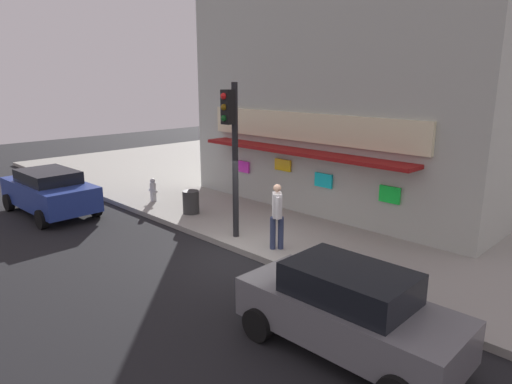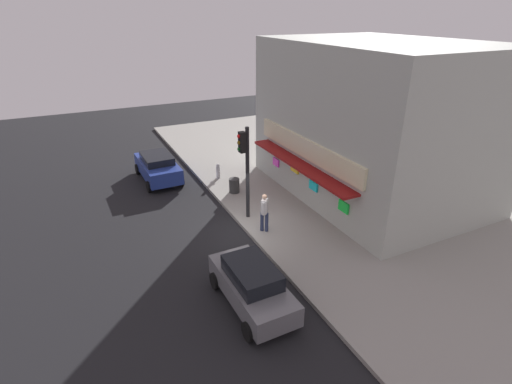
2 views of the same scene
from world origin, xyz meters
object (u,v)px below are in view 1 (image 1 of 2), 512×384
at_px(trash_can, 191,202).
at_px(traffic_light, 232,140).
at_px(parked_car_blue, 50,191).
at_px(pedestrian, 277,214).
at_px(parked_car_grey, 348,310).
at_px(fire_hydrant, 153,190).

bearing_deg(trash_can, traffic_light, -12.09).
xyz_separation_m(trash_can, parked_car_blue, (-4.04, -3.29, 0.26)).
height_order(pedestrian, parked_car_grey, pedestrian).
relative_size(fire_hydrant, pedestrian, 0.49).
xyz_separation_m(fire_hydrant, parked_car_grey, (10.84, -2.89, 0.22)).
bearing_deg(pedestrian, trash_can, 174.83).
height_order(pedestrian, parked_car_blue, pedestrian).
bearing_deg(pedestrian, parked_car_grey, -32.19).
bearing_deg(parked_car_blue, traffic_light, 21.05).
distance_m(fire_hydrant, trash_can, 2.32).
height_order(traffic_light, pedestrian, traffic_light).
distance_m(traffic_light, parked_car_blue, 7.76).
relative_size(pedestrian, parked_car_blue, 0.43).
distance_m(trash_can, parked_car_blue, 5.21).
distance_m(traffic_light, parked_car_grey, 6.49).
bearing_deg(pedestrian, fire_hydrant, 177.13).
relative_size(traffic_light, pedestrian, 2.44).
height_order(trash_can, parked_car_blue, parked_car_blue).
distance_m(pedestrian, parked_car_grey, 4.80).
bearing_deg(traffic_light, fire_hydrant, 173.91).
bearing_deg(pedestrian, traffic_light, -172.13).
relative_size(pedestrian, parked_car_grey, 0.46).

